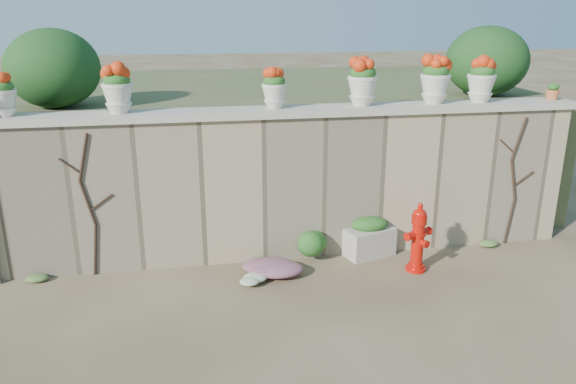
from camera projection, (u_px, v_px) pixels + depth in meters
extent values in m
plane|color=#4F3C27|center=(321.00, 317.00, 6.40)|extent=(80.00, 80.00, 0.00)
cube|color=tan|center=(292.00, 187.00, 7.77)|extent=(8.00, 0.40, 2.00)
cube|color=#B7AC9B|center=(292.00, 111.00, 7.45)|extent=(8.10, 0.52, 0.10)
cube|color=#384C23|center=(261.00, 137.00, 10.77)|extent=(9.00, 6.00, 2.00)
ellipsoid|color=#143814|center=(53.00, 68.00, 7.87)|extent=(1.30, 1.30, 1.10)
ellipsoid|color=#143814|center=(487.00, 61.00, 8.99)|extent=(1.30, 1.30, 1.10)
cylinder|color=black|center=(95.00, 250.00, 7.32)|extent=(0.12, 0.04, 0.70)
cylinder|color=black|center=(88.00, 203.00, 7.11)|extent=(0.17, 0.04, 0.61)
cylinder|color=black|center=(83.00, 157.00, 6.93)|extent=(0.18, 0.04, 0.61)
cylinder|color=black|center=(101.00, 202.00, 7.14)|extent=(0.30, 0.02, 0.22)
cylinder|color=black|center=(69.00, 166.00, 6.93)|extent=(0.25, 0.02, 0.21)
cylinder|color=black|center=(509.00, 221.00, 8.32)|extent=(0.12, 0.04, 0.70)
cylinder|color=black|center=(513.00, 179.00, 8.11)|extent=(0.17, 0.04, 0.61)
cylinder|color=black|center=(519.00, 139.00, 7.93)|extent=(0.18, 0.04, 0.61)
cylinder|color=black|center=(524.00, 179.00, 8.14)|extent=(0.30, 0.02, 0.22)
cylinder|color=black|center=(507.00, 146.00, 7.93)|extent=(0.25, 0.02, 0.21)
cylinder|color=red|center=(416.00, 268.00, 7.54)|extent=(0.27, 0.27, 0.05)
cylinder|color=red|center=(417.00, 244.00, 7.43)|extent=(0.16, 0.16, 0.59)
cylinder|color=red|center=(418.00, 234.00, 7.38)|extent=(0.20, 0.20, 0.04)
cylinder|color=red|center=(419.00, 219.00, 7.32)|extent=(0.20, 0.20, 0.12)
ellipsoid|color=red|center=(420.00, 213.00, 7.29)|extent=(0.18, 0.18, 0.13)
cylinder|color=red|center=(420.00, 207.00, 7.27)|extent=(0.07, 0.07, 0.10)
cylinder|color=red|center=(411.00, 236.00, 7.31)|extent=(0.16, 0.14, 0.10)
cylinder|color=red|center=(425.00, 232.00, 7.45)|extent=(0.16, 0.14, 0.10)
cylinder|color=red|center=(424.00, 243.00, 7.33)|extent=(0.12, 0.12, 0.09)
cube|color=#B7AC9B|center=(369.00, 242.00, 7.97)|extent=(0.77, 0.59, 0.40)
ellipsoid|color=#1E5119|center=(369.00, 224.00, 7.88)|extent=(0.60, 0.46, 0.21)
ellipsoid|color=#1E5119|center=(317.00, 240.00, 7.77)|extent=(0.62, 0.56, 0.59)
ellipsoid|color=#B02382|center=(278.00, 266.00, 7.39)|extent=(0.91, 0.61, 0.24)
ellipsoid|color=white|center=(249.00, 279.00, 7.11)|extent=(0.49, 0.39, 0.18)
ellipsoid|color=#1E5119|center=(1.00, 87.00, 6.72)|extent=(0.29, 0.29, 0.17)
ellipsoid|color=red|center=(0.00, 81.00, 6.69)|extent=(0.25, 0.25, 0.18)
ellipsoid|color=#1E5119|center=(117.00, 80.00, 6.93)|extent=(0.33, 0.33, 0.20)
ellipsoid|color=red|center=(116.00, 73.00, 6.90)|extent=(0.29, 0.29, 0.21)
ellipsoid|color=#1E5119|center=(274.00, 81.00, 7.28)|extent=(0.28, 0.28, 0.17)
ellipsoid|color=red|center=(274.00, 75.00, 7.26)|extent=(0.25, 0.25, 0.18)
ellipsoid|color=#1E5119|center=(363.00, 73.00, 7.46)|extent=(0.35, 0.35, 0.21)
ellipsoid|color=red|center=(363.00, 66.00, 7.43)|extent=(0.31, 0.31, 0.22)
ellipsoid|color=#1E5119|center=(436.00, 71.00, 7.63)|extent=(0.35, 0.35, 0.21)
ellipsoid|color=red|center=(436.00, 64.00, 7.60)|extent=(0.31, 0.31, 0.22)
ellipsoid|color=#1E5119|center=(482.00, 71.00, 7.75)|extent=(0.34, 0.34, 0.20)
ellipsoid|color=red|center=(483.00, 65.00, 7.72)|extent=(0.30, 0.30, 0.21)
ellipsoid|color=#1E5119|center=(553.00, 87.00, 8.02)|extent=(0.16, 0.16, 0.11)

